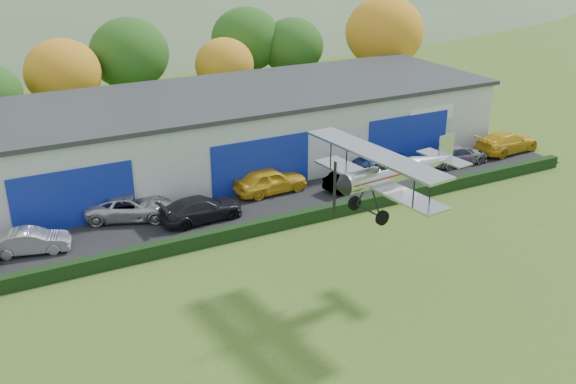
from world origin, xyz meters
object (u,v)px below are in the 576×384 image
car_1 (31,241)px  car_2 (131,207)px  car_3 (201,209)px  car_4 (271,181)px  hangar (225,129)px  car_7 (457,155)px  car_8 (507,142)px  car_5 (352,178)px  car_6 (385,162)px  biplane (391,171)px

car_1 → car_2: car_2 is taller
car_2 → car_3: size_ratio=1.05×
car_4 → hangar: bearing=1.1°
car_3 → car_7: size_ratio=1.05×
car_2 → car_8: car_8 is taller
hangar → car_7: size_ratio=8.47×
car_1 → car_5: bearing=-76.9°
car_6 → biplane: 17.00m
car_3 → car_5: (10.81, 0.15, -0.03)m
car_1 → biplane: biplane is taller
car_4 → car_8: car_4 is taller
car_3 → car_2: bearing=55.8°
car_2 → car_5: 14.60m
car_4 → car_7: size_ratio=1.02×
car_1 → biplane: (14.88, -11.69, 5.38)m
car_1 → car_3: size_ratio=0.80×
car_8 → biplane: 24.02m
hangar → car_2: bearing=-144.3°
hangar → car_4: bearing=-87.0°
hangar → biplane: (0.06, -19.90, 3.44)m
hangar → car_1: (-14.82, -8.21, -1.94)m
car_5 → biplane: size_ratio=0.51×
hangar → car_4: (0.35, -6.67, -1.77)m
hangar → car_8: hangar is taller
car_4 → biplane: (-0.29, -13.22, 5.21)m
car_4 → car_5: (5.22, -1.78, -0.14)m
car_7 → car_8: size_ratio=0.86×
car_1 → biplane: bearing=-114.4°
car_3 → car_5: size_ratio=1.19×
car_2 → car_6: size_ratio=1.11×
car_6 → biplane: bearing=152.9°
car_3 → car_1: bearing=84.8°
car_4 → car_7: (14.62, -1.48, -0.14)m
car_3 → biplane: biplane is taller
hangar → car_1: bearing=-151.0°
car_2 → car_4: size_ratio=1.09×
car_1 → car_4: size_ratio=0.83×
car_5 → biplane: (-5.51, -11.45, 5.35)m
car_3 → car_8: bearing=-91.2°
hangar → car_7: bearing=-28.6°
car_1 → car_7: (29.79, 0.05, 0.03)m
car_8 → car_5: bearing=87.4°
hangar → car_6: 11.83m
car_2 → biplane: biplane is taller
car_2 → car_6: (18.36, -0.43, -0.08)m
car_5 → car_8: (14.61, 0.57, 0.11)m
car_3 → car_7: bearing=-91.6°
car_3 → car_5: bearing=-92.1°
car_3 → hangar: bearing=-34.2°
hangar → car_2: hangar is taller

